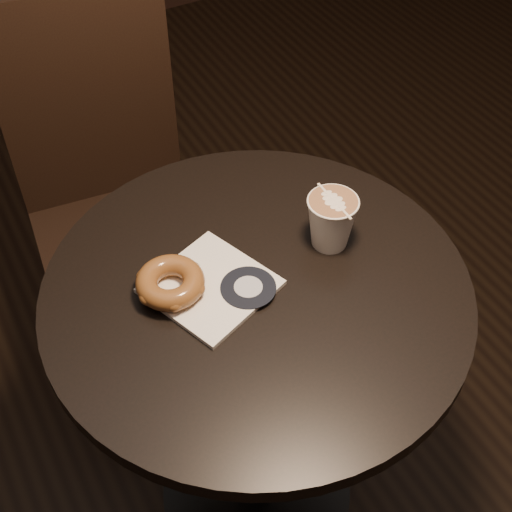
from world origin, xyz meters
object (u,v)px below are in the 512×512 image
pastry_bag (211,286)px  latte_cup (331,222)px  cafe_table (257,357)px  doughnut (170,282)px  chair (109,182)px

pastry_bag → latte_cup: (0.22, -0.00, 0.04)m
cafe_table → pastry_bag: pastry_bag is taller
pastry_bag → doughnut: size_ratio=1.58×
chair → pastry_bag: 0.60m
chair → latte_cup: bearing=-62.9°
cafe_table → latte_cup: bearing=9.9°
cafe_table → latte_cup: latte_cup is taller
cafe_table → doughnut: bearing=157.4°
chair → latte_cup: chair is taller
cafe_table → pastry_bag: (-0.07, 0.03, 0.20)m
chair → latte_cup: size_ratio=10.14×
chair → pastry_bag: (-0.01, -0.57, 0.21)m
cafe_table → latte_cup: (0.16, 0.03, 0.25)m
cafe_table → chair: 0.60m
cafe_table → chair: size_ratio=0.77×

